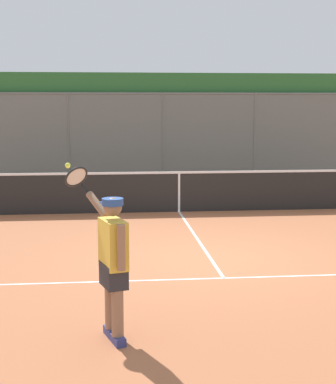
% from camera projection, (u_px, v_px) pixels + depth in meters
% --- Properties ---
extents(ground_plane, '(60.00, 60.00, 0.00)m').
position_uv_depth(ground_plane, '(210.00, 258.00, 10.12)').
color(ground_plane, '#A8603D').
extents(court_line_markings, '(8.61, 10.12, 0.01)m').
position_uv_depth(court_line_markings, '(228.00, 285.00, 8.66)').
color(court_line_markings, white).
rests_on(court_line_markings, ground).
extents(fence_backdrop, '(19.74, 1.37, 3.44)m').
position_uv_depth(fence_backdrop, '(161.00, 130.00, 18.81)').
color(fence_backdrop, slate).
rests_on(fence_backdrop, ground).
extents(tennis_net, '(11.06, 0.09, 1.07)m').
position_uv_depth(tennis_net, '(179.00, 191.00, 14.37)').
color(tennis_net, '#2D2D2D').
rests_on(tennis_net, ground).
extents(tennis_player, '(0.75, 1.22, 1.86)m').
position_uv_depth(tennis_player, '(112.00, 258.00, 6.54)').
color(tennis_player, navy).
rests_on(tennis_player, ground).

